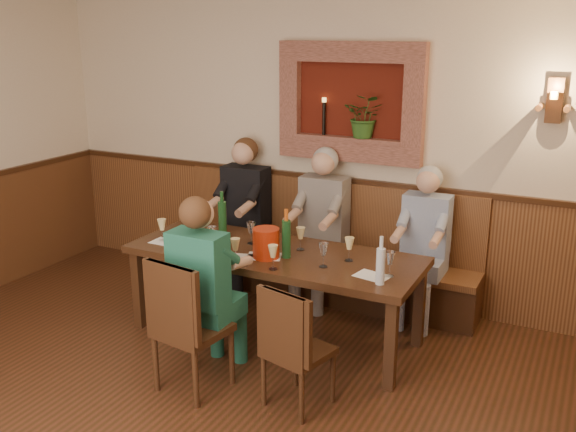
{
  "coord_description": "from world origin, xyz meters",
  "views": [
    {
      "loc": [
        2.29,
        -2.49,
        2.5
      ],
      "look_at": [
        0.1,
        1.9,
        1.05
      ],
      "focal_mm": 40.0,
      "sensor_mm": 36.0,
      "label": 1
    }
  ],
  "objects_px": {
    "chair_near_right": "(297,371)",
    "bench": "(320,263)",
    "person_chair_front": "(207,303)",
    "wine_bottle_green_b": "(222,217)",
    "spittoon_bucket": "(266,243)",
    "wine_bottle_green_a": "(286,238)",
    "person_bench_mid": "(320,240)",
    "chair_near_left": "(192,351)",
    "dining_table": "(274,260)",
    "person_bench_right": "(422,260)",
    "person_bench_left": "(242,227)",
    "water_bottle": "(381,265)"
  },
  "relations": [
    {
      "from": "person_bench_mid",
      "to": "spittoon_bucket",
      "type": "distance_m",
      "value": 1.02
    },
    {
      "from": "person_bench_left",
      "to": "spittoon_bucket",
      "type": "relative_size",
      "value": 6.2
    },
    {
      "from": "bench",
      "to": "chair_near_right",
      "type": "height_order",
      "value": "bench"
    },
    {
      "from": "water_bottle",
      "to": "person_bench_mid",
      "type": "bearing_deg",
      "value": 130.64
    },
    {
      "from": "person_bench_mid",
      "to": "wine_bottle_green_a",
      "type": "relative_size",
      "value": 3.69
    },
    {
      "from": "person_bench_mid",
      "to": "water_bottle",
      "type": "bearing_deg",
      "value": -49.36
    },
    {
      "from": "chair_near_right",
      "to": "person_chair_front",
      "type": "distance_m",
      "value": 0.82
    },
    {
      "from": "chair_near_right",
      "to": "person_chair_front",
      "type": "relative_size",
      "value": 0.63
    },
    {
      "from": "person_bench_mid",
      "to": "spittoon_bucket",
      "type": "bearing_deg",
      "value": -91.58
    },
    {
      "from": "chair_near_right",
      "to": "bench",
      "type": "bearing_deg",
      "value": 123.19
    },
    {
      "from": "person_bench_right",
      "to": "water_bottle",
      "type": "xyz_separation_m",
      "value": [
        -0.01,
        -1.11,
        0.33
      ]
    },
    {
      "from": "dining_table",
      "to": "wine_bottle_green_b",
      "type": "height_order",
      "value": "wine_bottle_green_b"
    },
    {
      "from": "person_chair_front",
      "to": "wine_bottle_green_a",
      "type": "height_order",
      "value": "person_chair_front"
    },
    {
      "from": "person_bench_mid",
      "to": "person_chair_front",
      "type": "height_order",
      "value": "person_bench_mid"
    },
    {
      "from": "water_bottle",
      "to": "chair_near_left",
      "type": "bearing_deg",
      "value": -147.65
    },
    {
      "from": "bench",
      "to": "water_bottle",
      "type": "height_order",
      "value": "bench"
    },
    {
      "from": "person_chair_front",
      "to": "wine_bottle_green_b",
      "type": "distance_m",
      "value": 1.11
    },
    {
      "from": "water_bottle",
      "to": "person_bench_left",
      "type": "bearing_deg",
      "value": 148.24
    },
    {
      "from": "chair_near_left",
      "to": "wine_bottle_green_a",
      "type": "height_order",
      "value": "wine_bottle_green_a"
    },
    {
      "from": "dining_table",
      "to": "person_bench_left",
      "type": "height_order",
      "value": "person_bench_left"
    },
    {
      "from": "spittoon_bucket",
      "to": "wine_bottle_green_a",
      "type": "height_order",
      "value": "wine_bottle_green_a"
    },
    {
      "from": "person_bench_left",
      "to": "wine_bottle_green_a",
      "type": "bearing_deg",
      "value": -43.88
    },
    {
      "from": "person_bench_right",
      "to": "spittoon_bucket",
      "type": "distance_m",
      "value": 1.43
    },
    {
      "from": "wine_bottle_green_a",
      "to": "wine_bottle_green_b",
      "type": "bearing_deg",
      "value": 161.22
    },
    {
      "from": "wine_bottle_green_a",
      "to": "wine_bottle_green_b",
      "type": "relative_size",
      "value": 1.0
    },
    {
      "from": "dining_table",
      "to": "spittoon_bucket",
      "type": "height_order",
      "value": "spittoon_bucket"
    },
    {
      "from": "person_chair_front",
      "to": "bench",
      "type": "bearing_deg",
      "value": 85.27
    },
    {
      "from": "person_bench_left",
      "to": "spittoon_bucket",
      "type": "bearing_deg",
      "value": -50.66
    },
    {
      "from": "person_chair_front",
      "to": "wine_bottle_green_a",
      "type": "bearing_deg",
      "value": 67.42
    },
    {
      "from": "wine_bottle_green_a",
      "to": "wine_bottle_green_b",
      "type": "xyz_separation_m",
      "value": [
        -0.75,
        0.25,
        -0.0
      ]
    },
    {
      "from": "dining_table",
      "to": "wine_bottle_green_b",
      "type": "relative_size",
      "value": 6.11
    },
    {
      "from": "chair_near_right",
      "to": "person_bench_mid",
      "type": "distance_m",
      "value": 1.81
    },
    {
      "from": "spittoon_bucket",
      "to": "person_bench_mid",
      "type": "bearing_deg",
      "value": 88.42
    },
    {
      "from": "spittoon_bucket",
      "to": "wine_bottle_green_b",
      "type": "bearing_deg",
      "value": 151.58
    },
    {
      "from": "wine_bottle_green_b",
      "to": "chair_near_left",
      "type": "bearing_deg",
      "value": -68.7
    },
    {
      "from": "person_bench_right",
      "to": "wine_bottle_green_a",
      "type": "xyz_separation_m",
      "value": [
        -0.85,
        -0.92,
        0.34
      ]
    },
    {
      "from": "spittoon_bucket",
      "to": "wine_bottle_green_a",
      "type": "relative_size",
      "value": 0.61
    },
    {
      "from": "person_chair_front",
      "to": "water_bottle",
      "type": "relative_size",
      "value": 3.95
    },
    {
      "from": "chair_near_right",
      "to": "person_bench_right",
      "type": "height_order",
      "value": "person_bench_right"
    },
    {
      "from": "dining_table",
      "to": "person_bench_right",
      "type": "height_order",
      "value": "person_bench_right"
    },
    {
      "from": "bench",
      "to": "chair_near_right",
      "type": "relative_size",
      "value": 3.39
    },
    {
      "from": "person_chair_front",
      "to": "chair_near_left",
      "type": "bearing_deg",
      "value": -90.8
    },
    {
      "from": "dining_table",
      "to": "person_bench_left",
      "type": "distance_m",
      "value": 1.16
    },
    {
      "from": "dining_table",
      "to": "chair_near_right",
      "type": "relative_size",
      "value": 2.71
    },
    {
      "from": "person_bench_right",
      "to": "wine_bottle_green_a",
      "type": "bearing_deg",
      "value": -132.86
    },
    {
      "from": "water_bottle",
      "to": "bench",
      "type": "bearing_deg",
      "value": 129.11
    },
    {
      "from": "chair_near_right",
      "to": "person_bench_right",
      "type": "bearing_deg",
      "value": 91.4
    },
    {
      "from": "bench",
      "to": "spittoon_bucket",
      "type": "relative_size",
      "value": 12.55
    },
    {
      "from": "person_chair_front",
      "to": "wine_bottle_green_b",
      "type": "height_order",
      "value": "person_chair_front"
    },
    {
      "from": "person_chair_front",
      "to": "water_bottle",
      "type": "height_order",
      "value": "person_chair_front"
    }
  ]
}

